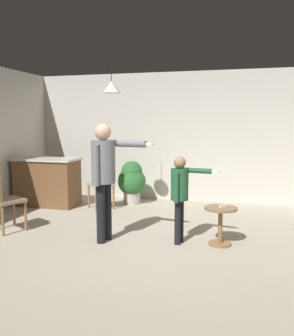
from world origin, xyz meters
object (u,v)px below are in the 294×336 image
object	(u,v)px
kitchen_counter	(47,182)
potted_plant_corner	(132,180)
dining_chair_near_wall	(3,197)
spare_remote_on_table	(224,206)
side_table_by_couch	(220,221)
person_child	(180,190)
person_adult	(104,169)
dining_chair_by_counter	(104,180)

from	to	relation	value
kitchen_counter	potted_plant_corner	distance (m)	1.69
dining_chair_near_wall	spare_remote_on_table	world-z (taller)	dining_chair_near_wall
side_table_by_couch	spare_remote_on_table	world-z (taller)	spare_remote_on_table
kitchen_counter	person_child	xyz separation A→B (m)	(2.95, -1.58, 0.27)
kitchen_counter	potted_plant_corner	world-z (taller)	kitchen_counter
person_adult	person_child	bearing A→B (deg)	110.40
dining_chair_near_wall	potted_plant_corner	bearing A→B (deg)	88.80
kitchen_counter	spare_remote_on_table	bearing A→B (deg)	-23.19
side_table_by_couch	dining_chair_by_counter	bearing A→B (deg)	145.46
dining_chair_near_wall	person_child	bearing A→B (deg)	31.56
person_child	spare_remote_on_table	world-z (taller)	person_child
kitchen_counter	person_child	bearing A→B (deg)	-28.20
side_table_by_couch	person_adult	distance (m)	1.72
dining_chair_near_wall	potted_plant_corner	distance (m)	2.68
kitchen_counter	dining_chair_by_counter	distance (m)	1.20
kitchen_counter	person_child	distance (m)	3.36
person_adult	potted_plant_corner	world-z (taller)	person_adult
person_child	potted_plant_corner	bearing A→B (deg)	-140.02
kitchen_counter	person_child	size ratio (longest dim) A/B	1.05
kitchen_counter	side_table_by_couch	distance (m)	3.81
spare_remote_on_table	dining_chair_near_wall	bearing A→B (deg)	-175.34
kitchen_counter	side_table_by_couch	bearing A→B (deg)	-23.48
person_child	kitchen_counter	bearing A→B (deg)	-110.56
dining_chair_near_wall	person_adult	bearing A→B (deg)	27.47
person_adult	kitchen_counter	bearing A→B (deg)	-122.71
dining_chair_by_counter	spare_remote_on_table	world-z (taller)	dining_chair_by_counter
person_child	spare_remote_on_table	xyz separation A→B (m)	(0.58, 0.07, -0.21)
kitchen_counter	spare_remote_on_table	xyz separation A→B (m)	(3.53, -1.51, 0.06)
potted_plant_corner	spare_remote_on_table	bearing A→B (deg)	-47.07
person_child	potted_plant_corner	distance (m)	2.57
person_child	dining_chair_near_wall	bearing A→B (deg)	-78.24
person_child	dining_chair_near_wall	size ratio (longest dim) A/B	1.20
kitchen_counter	potted_plant_corner	bearing A→B (deg)	20.09
dining_chair_near_wall	dining_chair_by_counter	bearing A→B (deg)	91.50
kitchen_counter	side_table_by_couch	size ratio (longest dim) A/B	2.42
side_table_by_couch	dining_chair_near_wall	world-z (taller)	dining_chair_near_wall
potted_plant_corner	spare_remote_on_table	size ratio (longest dim) A/B	6.76
dining_chair_by_counter	spare_remote_on_table	size ratio (longest dim) A/B	7.69
dining_chair_near_wall	potted_plant_corner	world-z (taller)	dining_chair_near_wall
dining_chair_near_wall	spare_remote_on_table	xyz separation A→B (m)	(3.23, 0.26, -0.01)
dining_chair_by_counter	potted_plant_corner	distance (m)	0.65
person_child	spare_remote_on_table	distance (m)	0.62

